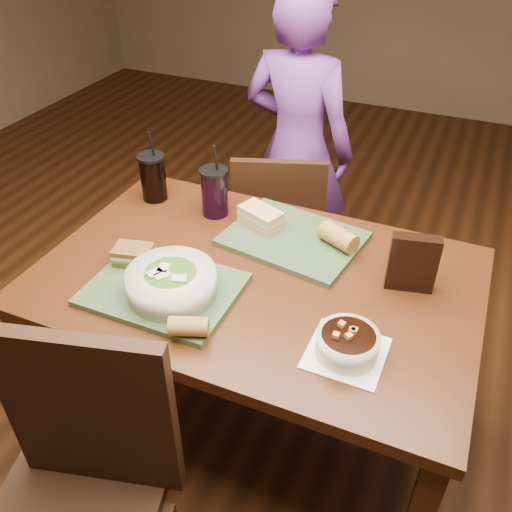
% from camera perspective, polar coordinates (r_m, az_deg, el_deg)
% --- Properties ---
extents(ground, '(6.00, 6.00, 0.00)m').
position_cam_1_polar(ground, '(2.17, 0.00, -17.69)').
color(ground, '#381C0B').
rests_on(ground, ground).
extents(dining_table, '(1.30, 0.85, 0.75)m').
position_cam_1_polar(dining_table, '(1.68, 0.00, -4.40)').
color(dining_table, '#3E1E0C').
rests_on(dining_table, ground).
extents(chair_near, '(0.50, 0.51, 0.96)m').
position_cam_1_polar(chair_near, '(1.48, -18.28, -22.50)').
color(chair_near, black).
rests_on(chair_near, ground).
extents(chair_far, '(0.47, 0.48, 0.85)m').
position_cam_1_polar(chair_far, '(2.31, 3.05, 2.45)').
color(chair_far, black).
rests_on(chair_far, ground).
extents(diner, '(0.55, 0.39, 1.42)m').
position_cam_1_polar(diner, '(2.48, 4.39, 11.18)').
color(diner, '#6D328B').
rests_on(diner, ground).
extents(tray_near, '(0.42, 0.32, 0.02)m').
position_cam_1_polar(tray_near, '(1.58, -9.71, -3.46)').
color(tray_near, '#364E2D').
rests_on(tray_near, dining_table).
extents(tray_far, '(0.47, 0.38, 0.02)m').
position_cam_1_polar(tray_far, '(1.77, 3.92, 1.85)').
color(tray_far, '#364E2D').
rests_on(tray_far, dining_table).
extents(salad_bowl, '(0.25, 0.25, 0.08)m').
position_cam_1_polar(salad_bowl, '(1.52, -8.90, -2.63)').
color(salad_bowl, silver).
rests_on(salad_bowl, tray_near).
extents(soup_bowl, '(0.19, 0.19, 0.08)m').
position_cam_1_polar(soup_bowl, '(1.38, 9.60, -9.07)').
color(soup_bowl, white).
rests_on(soup_bowl, dining_table).
extents(sandwich_near, '(0.13, 0.10, 0.05)m').
position_cam_1_polar(sandwich_near, '(1.67, -12.78, 0.12)').
color(sandwich_near, '#593819').
rests_on(sandwich_near, tray_near).
extents(sandwich_far, '(0.16, 0.13, 0.06)m').
position_cam_1_polar(sandwich_far, '(1.80, 0.49, 4.15)').
color(sandwich_far, tan).
rests_on(sandwich_far, tray_far).
extents(baguette_near, '(0.11, 0.08, 0.05)m').
position_cam_1_polar(baguette_near, '(1.41, -7.10, -7.37)').
color(baguette_near, '#AD7533').
rests_on(baguette_near, tray_near).
extents(baguette_far, '(0.14, 0.11, 0.06)m').
position_cam_1_polar(baguette_far, '(1.72, 8.67, 1.98)').
color(baguette_far, '#AD7533').
rests_on(baguette_far, tray_far).
extents(cup_cola, '(0.10, 0.10, 0.26)m').
position_cam_1_polar(cup_cola, '(1.99, -10.77, 8.17)').
color(cup_cola, black).
rests_on(cup_cola, dining_table).
extents(cup_berry, '(0.10, 0.10, 0.26)m').
position_cam_1_polar(cup_berry, '(1.87, -4.38, 6.77)').
color(cup_berry, black).
rests_on(cup_berry, dining_table).
extents(chip_bag, '(0.14, 0.07, 0.18)m').
position_cam_1_polar(chip_bag, '(1.59, 16.14, -0.71)').
color(chip_bag, black).
rests_on(chip_bag, dining_table).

